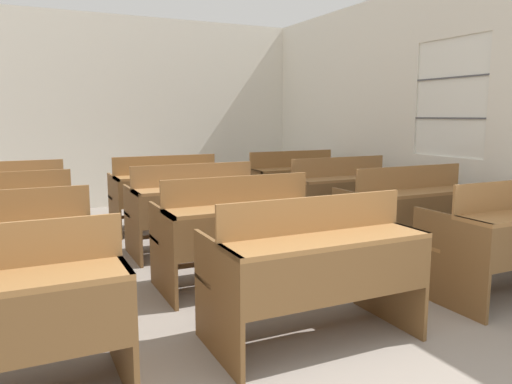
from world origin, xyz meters
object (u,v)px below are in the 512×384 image
bench_second_right (409,211)px  bench_back_left (2,202)px  bench_back_center (166,191)px  bench_second_center (238,229)px  wastepaper_bin (305,195)px  bench_third_right (339,194)px  bench_back_right (292,183)px  bench_third_center (194,207)px  bench_front_center (314,267)px

bench_second_right → bench_back_left: bearing=147.7°
bench_back_left → bench_back_center: (1.82, -0.01, 0.00)m
bench_second_center → bench_back_center: bearing=89.2°
bench_second_center → wastepaper_bin: bearing=50.5°
bench_second_right → bench_third_right: same height
bench_second_right → bench_back_center: 2.92m
bench_back_right → bench_third_right: bearing=-90.6°
bench_third_center → bench_third_right: (1.81, 0.03, 0.00)m
bench_second_right → bench_back_left: same height
bench_second_center → bench_third_right: bearing=32.9°
bench_second_right → bench_back_center: size_ratio=1.00×
bench_back_left → bench_back_right: size_ratio=1.00×
bench_back_center → bench_back_right: same height
bench_second_right → bench_third_right: size_ratio=1.00×
bench_front_center → bench_second_center: 1.15m
bench_back_left → bench_back_center: bearing=-0.3°
bench_third_center → bench_back_right: (1.83, 1.18, 0.00)m
bench_third_right → wastepaper_bin: bench_third_right is taller
bench_front_center → wastepaper_bin: bearing=59.6°
bench_back_left → wastepaper_bin: (4.17, 0.58, -0.30)m
bench_second_center → bench_third_right: same height
bench_second_right → bench_back_right: (-0.01, 2.31, 0.00)m
bench_back_center → bench_third_right: bearing=-32.1°
bench_front_center → bench_third_right: 2.95m
bench_back_left → bench_back_right: 3.62m
bench_front_center → bench_back_left: bearing=117.5°
bench_third_right → bench_back_left: (-3.61, 1.13, 0.00)m
bench_front_center → wastepaper_bin: (2.37, 4.04, -0.30)m
bench_front_center → bench_second_center: (-0.01, 1.15, 0.00)m
bench_second_center → bench_back_right: size_ratio=1.00×
bench_third_center → bench_back_center: size_ratio=1.00×
bench_third_center → bench_back_left: 2.14m
bench_front_center → bench_back_center: 3.45m
bench_second_center → bench_back_center: size_ratio=1.00×
bench_third_right → bench_back_center: (-1.79, 1.12, 0.00)m
bench_second_right → bench_back_center: same height
bench_third_right → wastepaper_bin: 1.83m
bench_second_center → bench_back_center: 2.30m
bench_third_center → bench_back_right: 2.17m
bench_back_left → bench_back_center: 1.82m
bench_back_left → bench_second_right: bearing=-32.3°
bench_second_right → bench_front_center: bearing=-147.6°
wastepaper_bin → bench_second_center: bearing=-129.5°
bench_second_right → wastepaper_bin: bench_second_right is taller
bench_back_center → bench_second_center: bearing=-90.8°
bench_front_center → bench_back_right: same height
bench_third_center → bench_third_right: size_ratio=1.00×
bench_front_center → bench_back_center: size_ratio=1.00×
bench_third_center → bench_back_right: bearing=32.8°
wastepaper_bin → bench_third_center: bearing=-143.8°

